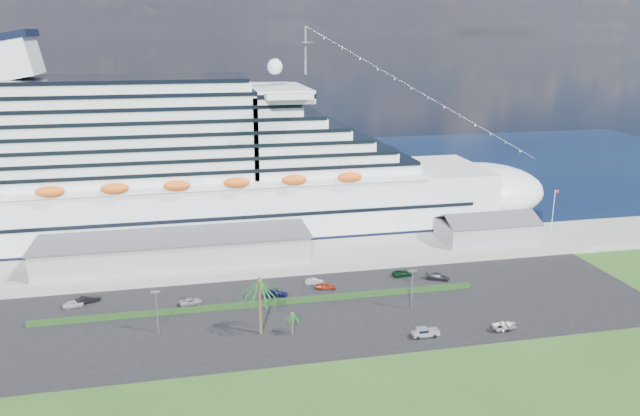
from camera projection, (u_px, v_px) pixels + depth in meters
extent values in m
plane|color=#244A18|center=(320.00, 339.00, 110.46)|extent=(420.00, 420.00, 0.00)
cube|color=black|center=(308.00, 313.00, 120.80)|extent=(140.00, 38.00, 0.12)
cube|color=gray|center=(284.00, 258.00, 147.85)|extent=(240.00, 20.00, 1.80)
cube|color=black|center=(247.00, 178.00, 232.77)|extent=(420.00, 160.00, 0.02)
cube|color=silver|center=(195.00, 207.00, 164.45)|extent=(160.00, 30.00, 16.00)
ellipsoid|color=silver|center=(475.00, 191.00, 180.67)|extent=(40.00, 30.00, 16.00)
cube|color=black|center=(196.00, 232.00, 166.30)|extent=(164.00, 30.60, 2.40)
cube|color=silver|center=(142.00, 127.00, 156.16)|extent=(128.00, 26.00, 24.80)
cube|color=silver|center=(278.00, 93.00, 161.10)|extent=(14.00, 38.00, 3.20)
cube|color=silver|center=(12.00, 56.00, 145.76)|extent=(11.58, 14.00, 11.58)
cylinder|color=gray|center=(305.00, 50.00, 159.68)|extent=(0.70, 0.70, 12.00)
ellipsoid|color=#E95C16|center=(177.00, 186.00, 146.12)|extent=(90.00, 2.40, 2.60)
ellipsoid|color=#E95C16|center=(177.00, 160.00, 175.85)|extent=(90.00, 2.40, 2.60)
cube|color=black|center=(195.00, 204.00, 164.24)|extent=(144.00, 30.40, 0.90)
cube|color=gray|center=(176.00, 250.00, 141.73)|extent=(60.00, 14.00, 6.00)
cube|color=#4C4C54|center=(175.00, 237.00, 140.89)|extent=(61.00, 15.00, 0.40)
cube|color=gray|center=(487.00, 230.00, 157.50)|extent=(24.00, 12.00, 4.80)
cube|color=#4C4C54|center=(494.00, 220.00, 153.70)|extent=(24.00, 6.31, 2.74)
cube|color=#4C4C54|center=(483.00, 213.00, 159.35)|extent=(24.00, 6.31, 2.74)
cylinder|color=silver|center=(553.00, 212.00, 160.17)|extent=(0.16, 0.16, 12.00)
cube|color=red|center=(557.00, 191.00, 158.75)|extent=(1.00, 0.04, 0.70)
cube|color=black|center=(264.00, 303.00, 123.74)|extent=(88.00, 1.10, 0.90)
cylinder|color=gray|center=(157.00, 313.00, 111.20)|extent=(0.24, 0.24, 8.00)
cube|color=gray|center=(156.00, 292.00, 110.08)|extent=(1.60, 0.35, 0.35)
cylinder|color=gray|center=(412.00, 291.00, 120.93)|extent=(0.24, 0.24, 8.00)
cube|color=gray|center=(413.00, 271.00, 119.81)|extent=(1.60, 0.35, 0.35)
cylinder|color=#47301E|center=(260.00, 308.00, 110.77)|extent=(0.54, 0.54, 10.50)
sphere|color=#47301E|center=(259.00, 280.00, 109.35)|extent=(0.98, 0.98, 0.98)
cylinder|color=#47301E|center=(292.00, 325.00, 111.33)|extent=(0.35, 0.35, 4.20)
sphere|color=#47301E|center=(292.00, 314.00, 110.76)|extent=(0.73, 0.73, 0.73)
imported|color=silver|center=(73.00, 304.00, 122.87)|extent=(4.22, 2.51, 1.35)
imported|color=black|center=(88.00, 299.00, 124.77)|extent=(4.90, 3.38, 1.53)
imported|color=#9B9DA4|center=(191.00, 302.00, 124.12)|extent=(4.72, 2.80, 1.23)
imported|color=#1A1753|center=(276.00, 293.00, 128.04)|extent=(5.19, 2.71, 1.44)
imported|color=maroon|center=(326.00, 286.00, 131.54)|extent=(4.54, 2.51, 1.46)
imported|color=#9D9FA3|center=(314.00, 281.00, 134.07)|extent=(4.12, 2.31, 1.29)
imported|color=black|center=(403.00, 273.00, 138.67)|extent=(5.24, 2.85, 1.39)
imported|color=#232329|center=(438.00, 276.00, 136.60)|extent=(5.54, 4.02, 1.49)
cylinder|color=black|center=(418.00, 338.00, 109.79)|extent=(0.72, 0.26, 0.72)
cylinder|color=black|center=(415.00, 334.00, 111.40)|extent=(0.72, 0.26, 0.72)
cylinder|color=black|center=(435.00, 336.00, 110.43)|extent=(0.72, 0.26, 0.72)
cylinder|color=black|center=(431.00, 332.00, 112.04)|extent=(0.72, 0.26, 0.72)
cube|color=#B8BCC0|center=(425.00, 333.00, 110.86)|extent=(4.89, 1.87, 0.63)
cube|color=#B8BCC0|center=(432.00, 331.00, 111.03)|extent=(2.19, 1.79, 0.50)
cube|color=#B8BCC0|center=(422.00, 331.00, 110.56)|extent=(2.00, 1.74, 0.86)
cube|color=black|center=(422.00, 330.00, 110.54)|extent=(1.83, 1.78, 0.50)
cube|color=#B8BCC0|center=(414.00, 334.00, 110.39)|extent=(0.83, 1.72, 0.32)
cube|color=gray|center=(505.00, 328.00, 113.33)|extent=(4.53, 2.20, 0.11)
cylinder|color=gray|center=(495.00, 329.00, 112.93)|extent=(2.07, 0.37, 0.08)
cylinder|color=black|center=(509.00, 331.00, 112.66)|extent=(0.63, 0.29, 0.61)
cylinder|color=black|center=(504.00, 327.00, 114.27)|extent=(0.63, 0.29, 0.61)
imported|color=white|center=(505.00, 325.00, 113.18)|extent=(5.22, 4.06, 0.99)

